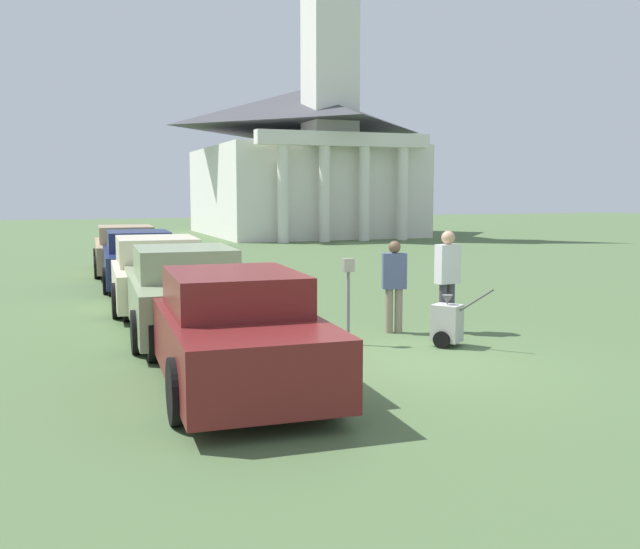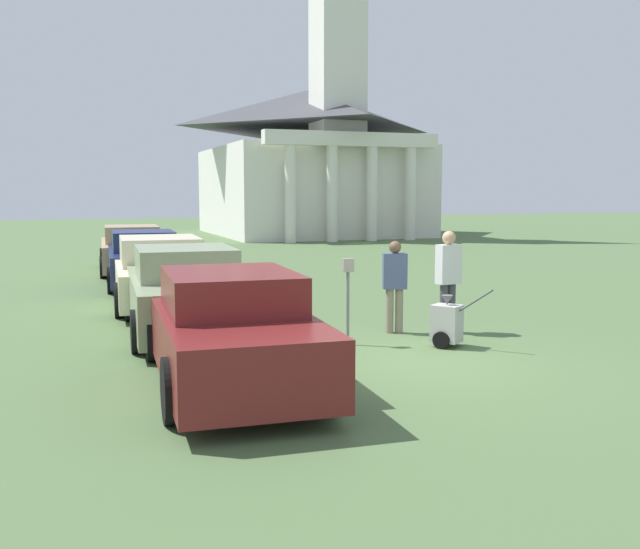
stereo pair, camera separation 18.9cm
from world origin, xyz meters
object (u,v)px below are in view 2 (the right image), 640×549
Objects in this scene: person_supervisor at (448,275)px; parked_car_tan at (132,250)px; parked_car_cream at (160,273)px; person_worker at (395,281)px; church at (312,149)px; equipment_cart at (447,323)px; parked_car_sage at (185,293)px; parking_meter at (348,285)px; parked_car_navy at (143,260)px; parked_car_maroon at (229,330)px.

parked_car_tan is at bearing -76.56° from person_supervisor.
person_worker is (3.49, -4.75, 0.23)m from parked_car_cream.
parked_car_cream is 0.23× the size of church.
person_supervisor is 1.82× the size of equipment_cart.
equipment_cart is 31.18m from church.
equipment_cart is at bearing -55.16° from parked_car_cream.
church reaches higher than parked_car_sage.
parked_car_sage is 0.93× the size of parked_car_tan.
parking_meter is at bearing -108.02° from church.
church is (9.46, 29.10, 4.02)m from parking_meter.
parked_car_navy is (0.00, 3.48, -0.02)m from parked_car_cream.
parked_car_tan is 13.52m from equipment_cart.
parked_car_maroon is 33.22m from church.
parking_meter is at bearing 118.30° from equipment_cart.
parked_car_maroon is 2.71× the size of person_supervisor.
person_worker is at bearing -70.47° from parked_car_tan.
church is at bearing 71.98° from parking_meter.
equipment_cart is (3.80, 0.97, -0.32)m from parked_car_maroon.
parked_car_maroon is 3.00× the size of person_worker.
parked_car_tan is (-0.00, 13.94, -0.03)m from parked_car_maroon.
parked_car_sage is at bearing -87.17° from parked_car_tan.
equipment_cart is at bearing -31.53° from parked_car_sage.
parked_car_sage is 0.91× the size of parked_car_cream.
person_supervisor is at bearing -46.14° from parked_car_cream.
person_worker is 0.90× the size of person_supervisor.
parked_car_tan is at bearing 92.82° from parked_car_cream.
person_supervisor is at bearing -16.87° from parked_car_sage.
person_supervisor is (4.39, -5.05, 0.34)m from parked_car_cream.
person_supervisor reaches higher than parked_car_tan.
person_worker reaches higher than parked_car_sage.
parked_car_sage is at bearing -1.79° from person_worker.
parked_car_navy reaches higher than equipment_cart.
parked_car_maroon is 4.84m from person_supervisor.
parked_car_sage is at bearing -113.48° from church.
parked_car_cream is at bearing 113.49° from parking_meter.
parked_car_sage is at bearing -87.16° from parked_car_cream.
parked_car_navy is 9.18m from parking_meter.
parked_car_sage is 0.97× the size of parked_car_navy.
parked_car_tan is 12.16m from person_worker.
parked_car_navy is at bearing -69.50° from person_supervisor.
person_supervisor is at bearing -59.91° from parked_car_navy.
person_worker is 1.64× the size of equipment_cart.
parked_car_navy is (-0.00, 6.96, -0.03)m from parked_car_sage.
church reaches higher than parked_car_navy.
parked_car_cream is (-0.00, 3.48, -0.02)m from parked_car_sage.
parked_car_navy is at bearing -120.27° from church.
church is at bearing 38.30° from equipment_cart.
parking_meter is 2.08m from person_supervisor.
parking_meter reaches higher than equipment_cart.
person_worker reaches higher than parked_car_cream.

